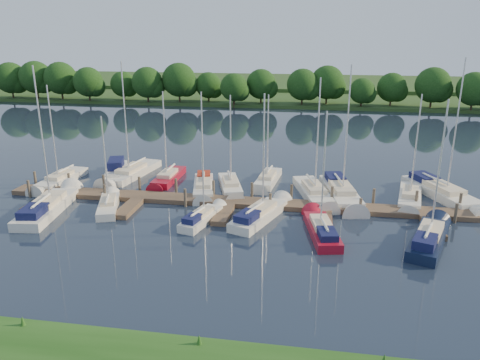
% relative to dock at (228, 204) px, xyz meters
% --- Properties ---
extents(ground, '(260.00, 260.00, 0.00)m').
position_rel_dock_xyz_m(ground, '(0.00, -7.31, -0.20)').
color(ground, '#182031').
rests_on(ground, ground).
extents(dock, '(40.00, 6.00, 0.40)m').
position_rel_dock_xyz_m(dock, '(0.00, 0.00, 0.00)').
color(dock, '#4B362A').
rests_on(dock, ground).
extents(mooring_pilings, '(38.24, 2.84, 2.00)m').
position_rel_dock_xyz_m(mooring_pilings, '(0.00, 1.13, 0.40)').
color(mooring_pilings, '#473D33').
rests_on(mooring_pilings, ground).
extents(far_shore, '(180.00, 30.00, 0.60)m').
position_rel_dock_xyz_m(far_shore, '(0.00, 67.69, 0.10)').
color(far_shore, '#20441A').
rests_on(far_shore, ground).
extents(distant_hill, '(220.00, 40.00, 1.40)m').
position_rel_dock_xyz_m(distant_hill, '(0.00, 92.69, 0.50)').
color(distant_hill, '#385123').
rests_on(distant_hill, ground).
extents(treeline, '(145.90, 9.38, 8.15)m').
position_rel_dock_xyz_m(treeline, '(-1.46, 55.13, 4.01)').
color(treeline, '#38281C').
rests_on(treeline, ground).
extents(sailboat_n_0, '(2.26, 7.80, 9.90)m').
position_rel_dock_xyz_m(sailboat_n_0, '(-17.41, 3.52, 0.07)').
color(sailboat_n_0, silver).
rests_on(sailboat_n_0, ground).
extents(motorboat, '(3.44, 6.44, 1.99)m').
position_rel_dock_xyz_m(motorboat, '(-13.19, 7.22, 0.19)').
color(motorboat, silver).
rests_on(motorboat, ground).
extents(sailboat_n_2, '(3.49, 9.56, 11.90)m').
position_rel_dock_xyz_m(sailboat_n_2, '(-11.44, 6.73, 0.07)').
color(sailboat_n_2, silver).
rests_on(sailboat_n_2, ground).
extents(sailboat_n_3, '(1.84, 7.20, 9.25)m').
position_rel_dock_xyz_m(sailboat_n_3, '(-7.22, 5.84, 0.07)').
color(sailboat_n_3, maroon).
rests_on(sailboat_n_3, ground).
extents(sailboat_n_4, '(3.13, 7.55, 9.57)m').
position_rel_dock_xyz_m(sailboat_n_4, '(-3.06, 3.69, 0.12)').
color(sailboat_n_4, silver).
rests_on(sailboat_n_4, ground).
extents(sailboat_n_5, '(3.40, 7.22, 9.21)m').
position_rel_dock_xyz_m(sailboat_n_5, '(-0.63, 4.41, 0.07)').
color(sailboat_n_5, silver).
rests_on(sailboat_n_5, ground).
extents(sailboat_n_6, '(2.24, 7.06, 9.01)m').
position_rel_dock_xyz_m(sailboat_n_6, '(2.58, 6.92, 0.07)').
color(sailboat_n_6, silver).
rests_on(sailboat_n_6, ground).
extents(sailboat_n_7, '(3.97, 8.67, 10.96)m').
position_rel_dock_xyz_m(sailboat_n_7, '(7.12, 3.66, 0.07)').
color(sailboat_n_7, silver).
rests_on(sailboat_n_7, ground).
extents(sailboat_n_8, '(3.76, 9.63, 12.08)m').
position_rel_dock_xyz_m(sailboat_n_8, '(9.53, 3.94, 0.13)').
color(sailboat_n_8, silver).
rests_on(sailboat_n_8, ground).
extents(sailboat_n_9, '(2.99, 7.66, 9.77)m').
position_rel_dock_xyz_m(sailboat_n_9, '(15.38, 3.72, 0.08)').
color(sailboat_n_9, silver).
rests_on(sailboat_n_9, ground).
extents(sailboat_n_10, '(5.79, 9.78, 12.66)m').
position_rel_dock_xyz_m(sailboat_n_10, '(18.48, 5.36, 0.13)').
color(sailboat_n_10, silver).
rests_on(sailboat_n_10, ground).
extents(sailboat_s_0, '(3.30, 9.69, 12.19)m').
position_rel_dock_xyz_m(sailboat_s_0, '(-14.45, -3.47, 0.14)').
color(sailboat_s_0, silver).
rests_on(sailboat_s_0, ground).
extents(sailboat_s_1, '(3.16, 6.24, 8.12)m').
position_rel_dock_xyz_m(sailboat_s_1, '(-9.82, -2.09, 0.07)').
color(sailboat_s_1, silver).
rests_on(sailboat_s_1, ground).
extents(sailboat_s_2, '(2.57, 5.95, 7.69)m').
position_rel_dock_xyz_m(sailboat_s_2, '(-1.43, -3.61, 0.12)').
color(sailboat_s_2, silver).
rests_on(sailboat_s_2, ground).
extents(sailboat_s_3, '(4.09, 7.95, 10.24)m').
position_rel_dock_xyz_m(sailboat_s_3, '(2.99, -2.25, 0.13)').
color(sailboat_s_3, silver).
rests_on(sailboat_s_3, ground).
extents(sailboat_s_4, '(2.88, 7.39, 9.38)m').
position_rel_dock_xyz_m(sailboat_s_4, '(7.77, -4.43, 0.12)').
color(sailboat_s_4, maroon).
rests_on(sailboat_s_4, ground).
extents(sailboat_s_5, '(4.20, 8.05, 10.52)m').
position_rel_dock_xyz_m(sailboat_s_5, '(15.17, -4.92, 0.15)').
color(sailboat_s_5, black).
rests_on(sailboat_s_5, ground).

